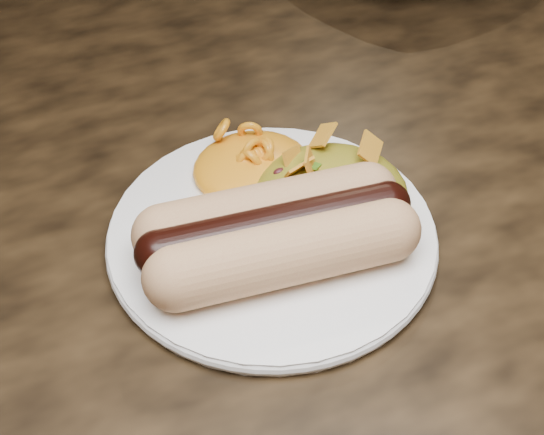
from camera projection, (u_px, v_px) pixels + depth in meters
name	position (u px, v px, depth m)	size (l,w,h in m)	color
table	(119.00, 202.00, 0.66)	(1.60, 0.90, 0.75)	#3E2B17
plate	(272.00, 234.00, 0.50)	(0.21, 0.21, 0.01)	white
hotdog	(277.00, 232.00, 0.46)	(0.15, 0.09, 0.04)	#DDBC7B
mac_and_cheese	(252.00, 154.00, 0.52)	(0.08, 0.08, 0.03)	orange
sour_cream	(169.00, 226.00, 0.48)	(0.04, 0.04, 0.03)	white
taco_salad	(331.00, 183.00, 0.50)	(0.11, 0.10, 0.05)	#BC7821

